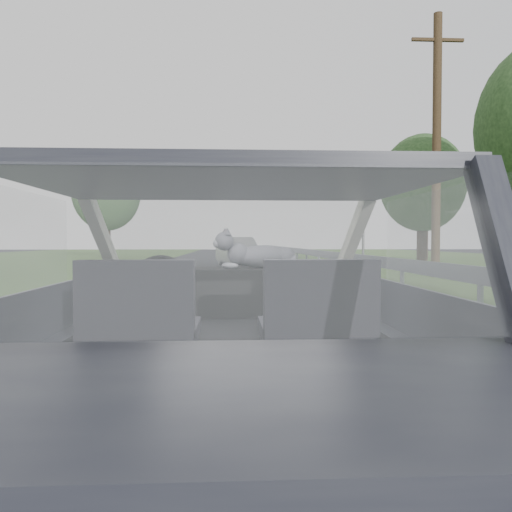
{
  "coord_description": "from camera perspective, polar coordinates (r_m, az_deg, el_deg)",
  "views": [
    {
      "loc": [
        0.0,
        -2.55,
        1.17
      ],
      "look_at": [
        0.16,
        0.52,
        1.08
      ],
      "focal_mm": 35.0,
      "sensor_mm": 36.0,
      "label": 1
    }
  ],
  "objects": [
    {
      "name": "steering_wheel",
      "position": [
        2.92,
        -10.94,
        -3.24
      ],
      "size": [
        0.36,
        0.36,
        0.04
      ],
      "primitive_type": "torus",
      "color": "black",
      "rests_on": "dashboard"
    },
    {
      "name": "highway_sign",
      "position": [
        19.61,
        12.15,
        1.74
      ],
      "size": [
        0.39,
        0.94,
        2.4
      ],
      "primitive_type": "cube",
      "rotation": [
        0.0,
        0.0,
        -0.31
      ],
      "color": "#185A2A",
      "rests_on": "ground"
    },
    {
      "name": "subject_car",
      "position": [
        2.59,
        -3.05,
        -8.2
      ],
      "size": [
        1.8,
        4.0,
        1.45
      ],
      "primitive_type": "cube",
      "color": "black",
      "rests_on": "ground"
    },
    {
      "name": "tree_6",
      "position": [
        35.75,
        -16.71,
        5.34
      ],
      "size": [
        5.95,
        5.95,
        6.98
      ],
      "primitive_type": null,
      "rotation": [
        0.0,
        0.0,
        0.37
      ],
      "color": "#193316",
      "rests_on": "ground"
    },
    {
      "name": "guardrail",
      "position": [
        13.28,
        15.89,
        -0.92
      ],
      "size": [
        0.05,
        90.0,
        0.32
      ],
      "primitive_type": "cube",
      "color": "gray",
      "rests_on": "ground"
    },
    {
      "name": "driver_seat",
      "position": [
        2.32,
        -13.06,
        -5.54
      ],
      "size": [
        0.5,
        0.72,
        0.42
      ],
      "primitive_type": "cube",
      "color": "black",
      "rests_on": "subject_car"
    },
    {
      "name": "tree_2",
      "position": [
        24.88,
        18.48,
        5.85
      ],
      "size": [
        4.98,
        4.98,
        6.03
      ],
      "primitive_type": null,
      "rotation": [
        0.0,
        0.0,
        0.3
      ],
      "color": "#193316",
      "rests_on": "ground"
    },
    {
      "name": "other_car",
      "position": [
        23.65,
        -2.07,
        0.52
      ],
      "size": [
        2.45,
        4.43,
        1.38
      ],
      "primitive_type": "imported",
      "rotation": [
        0.0,
        0.0,
        0.2
      ],
      "color": "#ACACAD",
      "rests_on": "ground"
    },
    {
      "name": "cat",
      "position": [
        3.16,
        0.84,
        0.11
      ],
      "size": [
        0.59,
        0.31,
        0.25
      ],
      "primitive_type": "ellipsoid",
      "rotation": [
        0.0,
        0.0,
        0.26
      ],
      "color": "gray",
      "rests_on": "dashboard"
    },
    {
      "name": "utility_pole",
      "position": [
        17.44,
        19.94,
        11.71
      ],
      "size": [
        0.31,
        0.31,
        8.47
      ],
      "primitive_type": "cylinder",
      "rotation": [
        0.0,
        0.0,
        -0.14
      ],
      "color": "brown",
      "rests_on": "ground"
    },
    {
      "name": "ground",
      "position": [
        2.81,
        -3.03,
        -22.94
      ],
      "size": [
        140.0,
        140.0,
        0.0
      ],
      "primitive_type": "plane",
      "color": "black",
      "rests_on": "ground"
    },
    {
      "name": "dashboard",
      "position": [
        3.19,
        -3.04,
        -4.06
      ],
      "size": [
        1.58,
        0.45,
        0.3
      ],
      "primitive_type": "cube",
      "color": "black",
      "rests_on": "subject_car"
    },
    {
      "name": "passenger_seat",
      "position": [
        2.31,
        6.93,
        -5.51
      ],
      "size": [
        0.5,
        0.72,
        0.42
      ],
      "primitive_type": "cube",
      "color": "black",
      "rests_on": "subject_car"
    },
    {
      "name": "tree_3",
      "position": [
        35.13,
        18.69,
        6.09
      ],
      "size": [
        5.41,
        5.41,
        7.84
      ],
      "primitive_type": null,
      "rotation": [
        0.0,
        0.0,
        -0.05
      ],
      "color": "#193316",
      "rests_on": "ground"
    }
  ]
}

